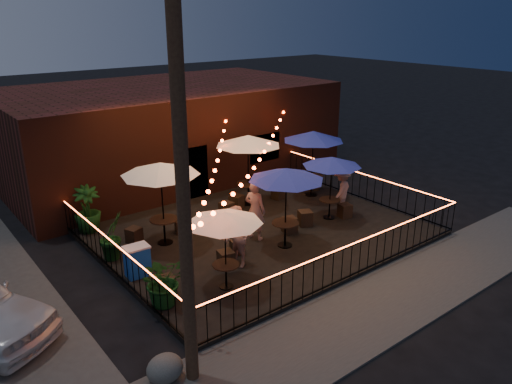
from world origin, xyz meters
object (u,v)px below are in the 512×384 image
cafe_table_2 (286,175)px  cafe_table_5 (313,137)px  cooler (137,261)px  cafe_table_3 (248,141)px  utility_pole (183,194)px  cafe_table_4 (332,162)px  boulder (165,369)px  cafe_table_1 (160,170)px  cafe_table_0 (225,218)px

cafe_table_2 → cafe_table_5: size_ratio=0.98×
cafe_table_5 → cooler: cafe_table_5 is taller
cafe_table_2 → cafe_table_3: bearing=70.0°
utility_pole → cooler: size_ratio=8.99×
cooler → cafe_table_3: bearing=26.0°
cafe_table_3 → cafe_table_4: 3.21m
cafe_table_2 → cafe_table_3: cafe_table_3 is taller
utility_pole → boulder: bearing=151.9°
utility_pole → cafe_table_1: size_ratio=2.86×
cafe_table_5 → utility_pole: bearing=-146.8°
cafe_table_1 → boulder: size_ratio=3.40×
cafe_table_1 → cafe_table_2: (2.84, -2.50, -0.11)m
cafe_table_0 → cafe_table_3: bearing=47.1°
cafe_table_2 → boulder: (-5.81, -2.96, -2.14)m
cooler → boulder: cooler is taller
utility_pole → cafe_table_3: (6.63, 6.79, -1.41)m
utility_pole → cafe_table_5: bearing=33.2°
cafe_table_2 → cafe_table_1: bearing=138.7°
utility_pole → cafe_table_2: 6.41m
cafe_table_2 → boulder: cafe_table_2 is taller
utility_pole → cafe_table_1: bearing=66.5°
cafe_table_1 → cafe_table_3: size_ratio=0.93×
cafe_table_3 → cooler: bearing=-156.7°
cafe_table_1 → cooler: bearing=-138.8°
cooler → cafe_table_2: bearing=-11.4°
cafe_table_0 → cafe_table_5: size_ratio=0.73×
cafe_table_3 → cafe_table_5: 2.67m
cooler → boulder: size_ratio=1.08×
cafe_table_0 → cooler: cafe_table_0 is taller
cafe_table_5 → boulder: cafe_table_5 is taller
cafe_table_2 → cafe_table_4: size_ratio=1.24×
cafe_table_2 → cafe_table_3: (1.30, 3.57, 0.13)m
cafe_table_3 → cafe_table_5: (2.55, -0.78, -0.06)m
utility_pole → cafe_table_2: bearing=31.2°
utility_pole → cafe_table_0: bearing=43.3°
cooler → cafe_table_0: bearing=-49.5°
cafe_table_3 → cafe_table_4: (1.41, -2.86, -0.39)m
cafe_table_0 → cafe_table_4: bearing=16.2°
cafe_table_5 → cooler: (-8.27, -1.68, -1.93)m
cooler → boulder: (-1.38, -4.08, -0.28)m
cafe_table_0 → cafe_table_5: (6.72, 3.70, 0.40)m
cafe_table_1 → cafe_table_4: (5.56, -1.78, -0.37)m
utility_pole → cooler: 5.58m
cafe_table_1 → cafe_table_5: (6.69, 0.30, -0.04)m
cafe_table_2 → cooler: (-4.43, 1.11, -1.86)m
utility_pole → cooler: (0.90, 4.33, -3.40)m
cafe_table_0 → cafe_table_4: 5.81m
cafe_table_3 → boulder: 9.92m
cafe_table_2 → cafe_table_4: cafe_table_2 is taller
cafe_table_5 → cafe_table_2: bearing=-144.0°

